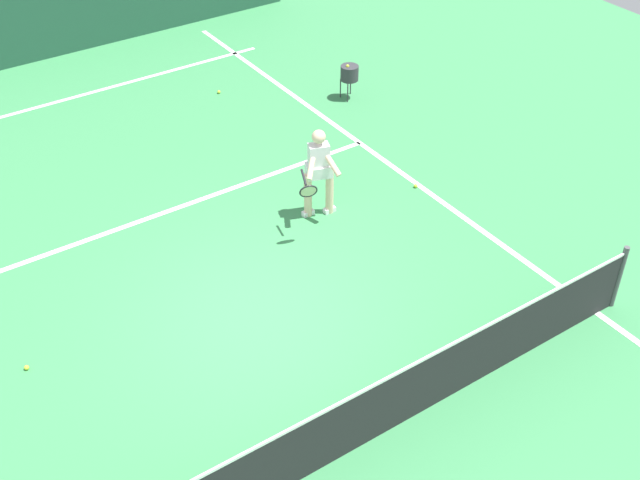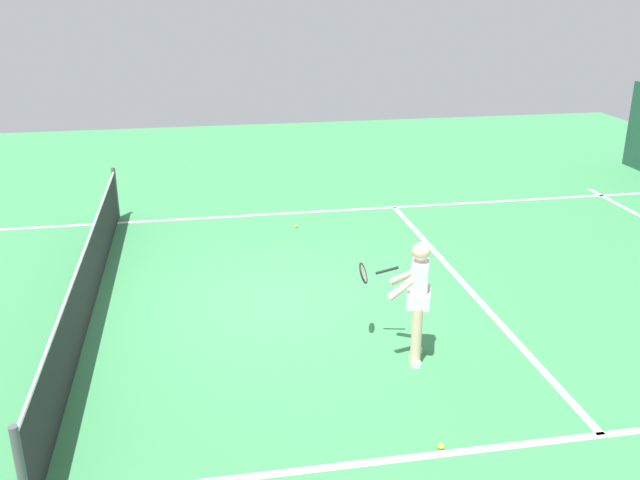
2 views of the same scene
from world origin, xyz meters
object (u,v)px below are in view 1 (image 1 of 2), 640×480
Objects in this scene: tennis_ball_near at (27,368)px; ball_hopper at (349,73)px; tennis_player at (319,171)px; tennis_ball_far at (219,92)px; tennis_ball_mid at (416,186)px.

ball_hopper reaches higher than tennis_ball_near.
tennis_ball_near is (5.08, 0.74, -0.81)m from tennis_player.
tennis_player is 23.48× the size of tennis_ball_far.
tennis_ball_mid is at bearing 171.34° from tennis_player.
ball_hopper is (-2.10, 1.65, 0.51)m from tennis_ball_far.
tennis_ball_near is 6.92m from tennis_ball_mid.
tennis_player reaches higher than tennis_ball_mid.
ball_hopper reaches higher than tennis_ball_mid.
tennis_ball_near is 1.00× the size of tennis_ball_mid.
tennis_ball_near is 1.00× the size of tennis_ball_far.
ball_hopper is at bearing -154.37° from tennis_ball_near.
tennis_player reaches higher than ball_hopper.
tennis_player is at bearing 81.60° from tennis_ball_far.
ball_hopper is at bearing -132.60° from tennis_player.
tennis_player is at bearing 47.40° from ball_hopper.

